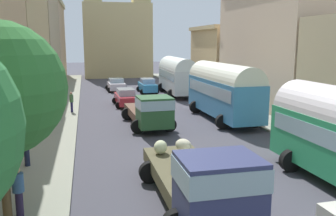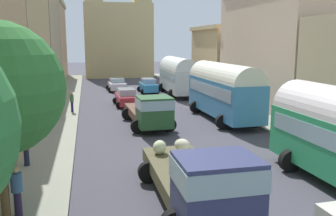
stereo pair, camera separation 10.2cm
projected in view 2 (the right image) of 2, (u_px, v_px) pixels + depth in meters
ground_plane at (154, 113)px, 29.71m from camera, size 154.00×154.00×0.00m
sidewalk_left at (62, 116)px, 28.14m from camera, size 2.50×70.00×0.14m
sidewalk_right at (236, 108)px, 31.25m from camera, size 2.50×70.00×0.14m
building_left_2 at (13, 47)px, 27.41m from camera, size 4.61×13.29×10.59m
building_left_3 at (35, 42)px, 41.19m from camera, size 4.73×14.14×11.51m
building_left_4 at (49, 41)px, 55.32m from camera, size 4.85×14.68×11.80m
building_right_2 at (275, 44)px, 31.49m from camera, size 5.31×14.20×10.99m
building_right_3 at (226, 58)px, 44.25m from camera, size 6.47×9.82×7.58m
distant_church at (118, 32)px, 59.10m from camera, size 10.86×6.53×21.27m
parked_bus_1 at (223, 89)px, 26.66m from camera, size 3.42×9.25×4.19m
parked_bus_2 at (177, 74)px, 39.39m from camera, size 3.43×9.12×4.08m
cargo_truck_0 at (200, 180)px, 11.88m from camera, size 3.21×7.44×2.53m
cargo_truck_1 at (150, 110)px, 24.15m from camera, size 3.15×7.15×2.35m
car_0 at (126, 97)px, 32.79m from camera, size 2.31×4.35×1.57m
car_1 at (117, 85)px, 42.64m from camera, size 2.48×3.80×1.52m
car_3 at (148, 86)px, 41.22m from camera, size 2.22×4.16×1.64m
pedestrian_0 at (72, 101)px, 29.10m from camera, size 0.43×0.43×1.79m
pedestrian_1 at (26, 147)px, 16.42m from camera, size 0.42×0.42×1.80m
pedestrian_2 at (57, 106)px, 26.89m from camera, size 0.48×0.48×1.85m
pedestrian_3 at (17, 190)px, 11.62m from camera, size 0.41×0.41×1.82m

